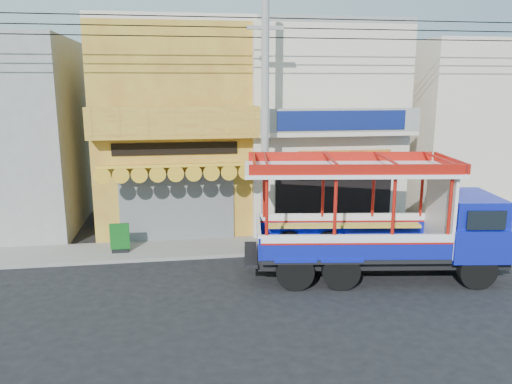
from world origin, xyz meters
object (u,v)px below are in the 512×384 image
(songthaew_truck, at_px, (397,220))
(green_sign, at_px, (120,240))
(potted_plant_c, at_px, (382,225))
(potted_plant_b, at_px, (401,225))
(utility_pole, at_px, (269,109))

(songthaew_truck, xyz_separation_m, green_sign, (-8.62, 3.21, -1.24))
(green_sign, xyz_separation_m, potted_plant_c, (9.63, 0.19, 0.06))
(potted_plant_b, relative_size, potted_plant_c, 0.98)
(potted_plant_b, bearing_deg, green_sign, 31.21)
(utility_pole, height_order, potted_plant_c, utility_pole)
(songthaew_truck, relative_size, potted_plant_b, 8.60)
(potted_plant_c, bearing_deg, utility_pole, -71.95)
(green_sign, height_order, potted_plant_c, green_sign)
(songthaew_truck, xyz_separation_m, potted_plant_c, (1.00, 3.40, -1.18))
(songthaew_truck, distance_m, green_sign, 9.28)
(potted_plant_c, bearing_deg, green_sign, -80.18)
(green_sign, distance_m, potted_plant_b, 10.37)
(utility_pole, relative_size, potted_plant_b, 29.34)
(utility_pole, distance_m, potted_plant_b, 6.89)
(potted_plant_c, bearing_deg, potted_plant_b, 92.23)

